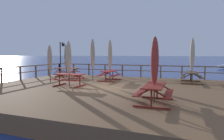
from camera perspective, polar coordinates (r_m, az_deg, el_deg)
ground_plane at (r=12.00m, az=-1.52°, el=-8.52°), size 600.00×600.00×0.00m
wooden_deck at (r=11.93m, az=-1.52°, el=-6.85°), size 15.51×12.12×0.72m
railing_waterside_far at (r=17.36m, az=5.73°, el=0.40°), size 15.31×0.10×1.09m
railing_side_left at (r=16.19m, az=-27.38°, el=-0.41°), size 0.10×11.92×1.09m
picnic_table_back_right at (r=18.16m, az=-13.08°, el=-0.09°), size 2.07×1.52×0.78m
picnic_table_mid_right at (r=14.87m, az=-0.76°, el=-1.01°), size 1.43×1.82×0.78m
picnic_table_front_right at (r=12.71m, az=-12.38°, el=-2.07°), size 1.88×1.42×0.78m
picnic_table_mid_centre at (r=8.24m, az=12.36°, el=-5.63°), size 1.40×2.06×0.78m
picnic_table_front_left at (r=14.88m, az=22.21°, el=-1.32°), size 1.44×2.08×0.78m
patio_umbrella_tall_back_right at (r=18.06m, az=-13.30°, el=3.92°), size 0.32×0.32×2.88m
patio_umbrella_short_mid at (r=14.73m, az=-0.59°, el=4.50°), size 0.32×0.32×3.12m
patio_umbrella_tall_back_left at (r=12.56m, az=-12.53°, el=3.64°), size 0.32×0.32×2.87m
patio_umbrella_tall_mid_left at (r=8.13m, az=12.40°, el=2.61°), size 0.32×0.32×2.74m
patio_umbrella_short_front at (r=14.80m, az=22.45°, el=4.26°), size 0.32×0.32×3.16m
patio_umbrella_tall_mid_right at (r=14.37m, az=-17.76°, el=3.15°), size 0.32×0.32×2.67m
patio_umbrella_tall_front at (r=14.32m, az=-5.68°, el=4.56°), size 0.32×0.32×3.15m
lamp_post_hooked at (r=19.65m, az=-14.60°, el=4.76°), size 0.65×0.37×3.20m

